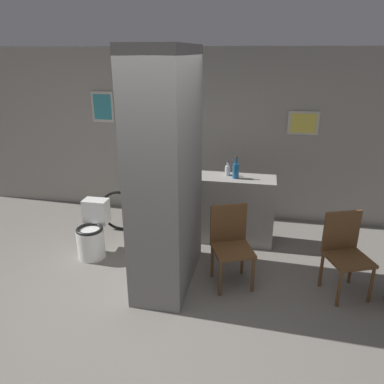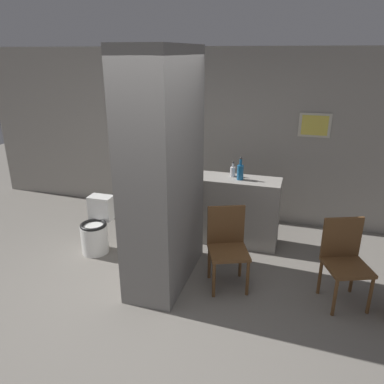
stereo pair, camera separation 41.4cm
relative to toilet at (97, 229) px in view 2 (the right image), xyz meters
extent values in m
plane|color=slate|center=(1.16, -0.96, -0.31)|extent=(14.00, 14.00, 0.00)
cube|color=gray|center=(1.16, 1.67, 0.99)|extent=(8.00, 0.06, 2.60)
cube|color=beige|center=(-0.44, 1.62, 1.39)|extent=(0.36, 0.02, 0.48)
cube|color=teal|center=(-0.44, 1.61, 1.39)|extent=(0.30, 0.01, 0.39)
cube|color=beige|center=(2.66, 1.62, 1.24)|extent=(0.44, 0.02, 0.34)
cube|color=#E0CC4C|center=(2.66, 1.61, 1.24)|extent=(0.36, 0.01, 0.28)
cube|color=gray|center=(1.11, -0.32, 0.99)|extent=(0.55, 1.29, 2.60)
cylinder|color=black|center=(0.82, -0.58, 1.24)|extent=(0.03, 0.40, 0.40)
cylinder|color=red|center=(0.81, -0.58, 1.24)|extent=(0.01, 0.07, 0.07)
cube|color=gray|center=(1.72, 0.77, 0.16)|extent=(1.18, 0.44, 0.94)
cylinder|color=white|center=(0.00, -0.07, -0.11)|extent=(0.35, 0.35, 0.38)
torus|color=black|center=(0.00, -0.07, 0.09)|extent=(0.34, 0.34, 0.04)
cube|color=white|center=(0.00, 0.17, 0.24)|extent=(0.32, 0.20, 0.33)
cylinder|color=brown|center=(1.75, -0.57, -0.10)|extent=(0.04, 0.04, 0.42)
cylinder|color=brown|center=(2.09, -0.43, -0.10)|extent=(0.04, 0.04, 0.42)
cylinder|color=brown|center=(1.61, -0.22, -0.10)|extent=(0.04, 0.04, 0.42)
cylinder|color=brown|center=(1.96, -0.08, -0.10)|extent=(0.04, 0.04, 0.42)
cube|color=brown|center=(1.85, -0.33, 0.13)|extent=(0.55, 0.55, 0.04)
cube|color=brown|center=(1.78, -0.14, 0.38)|extent=(0.41, 0.19, 0.45)
cylinder|color=brown|center=(2.99, -0.52, -0.10)|extent=(0.04, 0.04, 0.42)
cylinder|color=brown|center=(3.33, -0.38, -0.10)|extent=(0.04, 0.04, 0.42)
cylinder|color=brown|center=(2.85, -0.17, -0.10)|extent=(0.04, 0.04, 0.42)
cylinder|color=brown|center=(3.20, -0.04, -0.10)|extent=(0.04, 0.04, 0.42)
cube|color=brown|center=(3.09, -0.28, 0.13)|extent=(0.55, 0.55, 0.04)
cube|color=brown|center=(3.02, -0.09, 0.38)|extent=(0.41, 0.18, 0.45)
torus|color=black|center=(0.09, 0.75, 0.01)|extent=(0.63, 0.04, 0.63)
torus|color=black|center=(1.12, 0.75, 0.01)|extent=(0.63, 0.04, 0.63)
cylinder|color=#266633|center=(0.61, 0.75, 0.17)|extent=(0.95, 0.04, 0.04)
cylinder|color=#266633|center=(0.35, 0.75, 0.17)|extent=(0.03, 0.03, 0.32)
cylinder|color=#266633|center=(1.07, 0.75, 0.17)|extent=(0.03, 0.03, 0.29)
cube|color=black|center=(0.35, 0.75, 0.35)|extent=(0.16, 0.06, 0.04)
cylinder|color=#262626|center=(1.07, 0.75, 0.32)|extent=(0.03, 0.42, 0.03)
cylinder|color=#19598C|center=(1.77, 0.74, 0.73)|extent=(0.09, 0.09, 0.20)
cylinder|color=#19598C|center=(1.77, 0.74, 0.87)|extent=(0.03, 0.03, 0.08)
sphere|color=#333333|center=(1.77, 0.74, 0.92)|extent=(0.04, 0.04, 0.04)
cylinder|color=silver|center=(1.65, 0.84, 0.70)|extent=(0.07, 0.07, 0.13)
cylinder|color=silver|center=(1.65, 0.84, 0.79)|extent=(0.03, 0.03, 0.06)
sphere|color=#333333|center=(1.65, 0.84, 0.83)|extent=(0.03, 0.03, 0.03)
camera|label=1|loc=(2.12, -4.03, 2.23)|focal=35.00mm
camera|label=2|loc=(2.52, -3.93, 2.23)|focal=35.00mm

